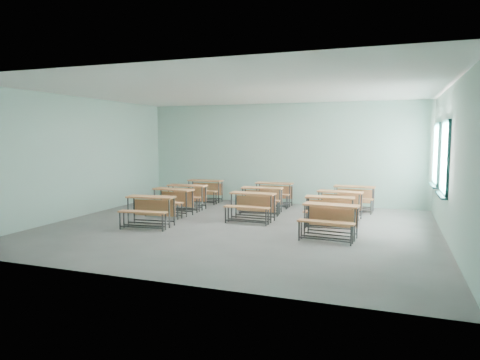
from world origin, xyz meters
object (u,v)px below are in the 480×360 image
object	(u,v)px
desk_unit_r0c0	(149,207)
desk_unit_r1c2	(329,207)
desk_unit_r2c1	(261,196)
desk_unit_r1c1	(252,202)
desk_unit_r3c0	(204,187)
desk_unit_r2c0	(186,193)
desk_unit_r0c2	(330,216)
desk_unit_r3c2	(354,194)
desk_unit_r3c1	(273,191)
desk_unit_r2c2	(339,201)
desk_unit_r1c0	(171,198)

from	to	relation	value
desk_unit_r0c0	desk_unit_r1c2	bearing A→B (deg)	12.43
desk_unit_r2c1	desk_unit_r1c1	bearing A→B (deg)	-90.39
desk_unit_r1c1	desk_unit_r2c1	xyz separation A→B (m)	(-0.10, 1.20, 0.00)
desk_unit_r1c1	desk_unit_r3c0	xyz separation A→B (m)	(-2.46, 2.50, 0.00)
desk_unit_r2c0	desk_unit_r2c1	xyz separation A→B (m)	(2.28, 0.17, 0.00)
desk_unit_r2c0	desk_unit_r3c0	bearing A→B (deg)	89.24
desk_unit_r0c2	desk_unit_r2c0	size ratio (longest dim) A/B	1.01
desk_unit_r0c2	desk_unit_r1c2	bearing A→B (deg)	103.09
desk_unit_r0c0	desk_unit_r3c2	bearing A→B (deg)	34.74
desk_unit_r3c0	desk_unit_r3c1	size ratio (longest dim) A/B	1.01
desk_unit_r0c2	desk_unit_r2c1	size ratio (longest dim) A/B	1.00
desk_unit_r3c2	desk_unit_r2c2	bearing A→B (deg)	-98.28
desk_unit_r2c2	desk_unit_r2c0	bearing A→B (deg)	-172.26
desk_unit_r0c0	desk_unit_r3c0	distance (m)	3.97
desk_unit_r0c2	desk_unit_r1c2	xyz separation A→B (m)	(-0.17, 1.15, 0.00)
desk_unit_r3c1	desk_unit_r2c0	bearing A→B (deg)	-146.78
desk_unit_r0c0	desk_unit_r2c0	size ratio (longest dim) A/B	1.03
desk_unit_r0c2	desk_unit_r1c2	world-z (taller)	same
desk_unit_r1c0	desk_unit_r1c1	xyz separation A→B (m)	(2.34, -0.06, 0.00)
desk_unit_r1c1	desk_unit_r3c2	size ratio (longest dim) A/B	0.98
desk_unit_r0c2	desk_unit_r2c2	size ratio (longest dim) A/B	0.98
desk_unit_r2c0	desk_unit_r2c1	bearing A→B (deg)	0.29
desk_unit_r1c1	desk_unit_r3c0	distance (m)	3.51
desk_unit_r0c0	desk_unit_r1c1	world-z (taller)	same
desk_unit_r1c0	desk_unit_r3c1	world-z (taller)	same
desk_unit_r0c2	desk_unit_r2c1	bearing A→B (deg)	137.67
desk_unit_r1c2	desk_unit_r2c1	distance (m)	2.41
desk_unit_r3c0	desk_unit_r3c1	bearing A→B (deg)	-1.28
desk_unit_r1c1	desk_unit_r1c2	bearing A→B (deg)	-0.27
desk_unit_r3c1	desk_unit_r3c2	size ratio (longest dim) A/B	0.97
desk_unit_r1c2	desk_unit_r3c2	world-z (taller)	same
desk_unit_r2c2	desk_unit_r3c0	distance (m)	4.73
desk_unit_r2c0	desk_unit_r3c1	size ratio (longest dim) A/B	1.04
desk_unit_r1c1	desk_unit_r3c2	xyz separation A→B (m)	(2.31, 2.41, 0.00)
desk_unit_r0c0	desk_unit_r0c2	xyz separation A→B (m)	(4.22, 0.24, 0.00)
desk_unit_r3c1	desk_unit_r1c1	bearing A→B (deg)	-86.99
desk_unit_r0c0	desk_unit_r3c1	xyz separation A→B (m)	(1.98, 3.94, 0.00)
desk_unit_r2c2	desk_unit_r3c0	size ratio (longest dim) A/B	1.06
desk_unit_r0c0	desk_unit_r3c2	distance (m)	5.85
desk_unit_r1c0	desk_unit_r3c1	xyz separation A→B (m)	(2.22, 2.43, 0.00)
desk_unit_r1c1	desk_unit_r3c2	world-z (taller)	same
desk_unit_r2c2	desk_unit_r0c2	bearing A→B (deg)	-80.72
desk_unit_r2c1	desk_unit_r3c2	size ratio (longest dim) A/B	1.03
desk_unit_r0c0	desk_unit_r3c0	size ratio (longest dim) A/B	1.06
desk_unit_r1c0	desk_unit_r2c1	size ratio (longest dim) A/B	1.01
desk_unit_r0c0	desk_unit_r3c1	distance (m)	4.41
desk_unit_r2c1	desk_unit_r3c1	distance (m)	1.30
desk_unit_r1c0	desk_unit_r1c2	distance (m)	4.30
desk_unit_r2c2	desk_unit_r3c2	bearing A→B (deg)	86.09
desk_unit_r1c2	desk_unit_r3c1	distance (m)	3.28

